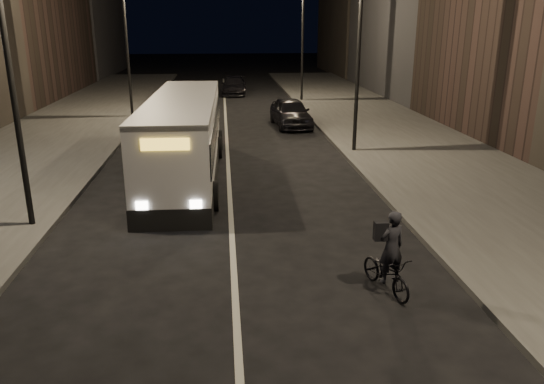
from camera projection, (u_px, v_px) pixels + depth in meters
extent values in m
plane|color=black|center=(235.00, 287.00, 11.70)|extent=(180.00, 180.00, 0.00)
cube|color=#393937|center=(403.00, 141.00, 25.69)|extent=(7.00, 70.00, 0.16)
cube|color=#393937|center=(41.00, 148.00, 24.19)|extent=(7.00, 70.00, 0.16)
cylinder|color=black|center=(358.00, 57.00, 22.29)|extent=(0.16, 0.16, 8.00)
cylinder|color=black|center=(302.00, 43.00, 37.45)|extent=(0.16, 0.16, 8.00)
cylinder|color=black|center=(11.00, 79.00, 13.72)|extent=(0.16, 0.16, 8.00)
cylinder|color=black|center=(127.00, 47.00, 30.78)|extent=(0.16, 0.16, 8.00)
cube|color=silver|center=(184.00, 138.00, 19.61)|extent=(2.51, 11.09, 2.95)
cube|color=black|center=(184.00, 127.00, 19.48)|extent=(2.57, 10.72, 1.06)
cube|color=silver|center=(182.00, 99.00, 19.17)|extent=(2.53, 11.09, 0.17)
cube|color=gold|center=(165.00, 144.00, 14.06)|extent=(1.29, 0.13, 0.32)
cylinder|color=black|center=(138.00, 198.00, 16.17)|extent=(0.34, 0.93, 0.92)
cylinder|color=black|center=(213.00, 196.00, 16.33)|extent=(0.34, 0.93, 0.92)
cylinder|color=black|center=(166.00, 145.00, 23.16)|extent=(0.34, 0.93, 0.92)
cylinder|color=black|center=(218.00, 144.00, 23.32)|extent=(0.34, 0.93, 0.92)
imported|color=black|center=(386.00, 273.00, 11.41)|extent=(1.06, 1.76, 0.88)
imported|color=black|center=(391.00, 247.00, 11.01)|extent=(0.67, 0.54, 1.60)
imported|color=black|center=(291.00, 113.00, 29.37)|extent=(2.19, 4.72, 1.56)
imported|color=#333335|center=(191.00, 91.00, 39.07)|extent=(1.51, 4.27, 1.40)
imported|color=black|center=(234.00, 86.00, 42.46)|extent=(2.21, 4.83, 1.37)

